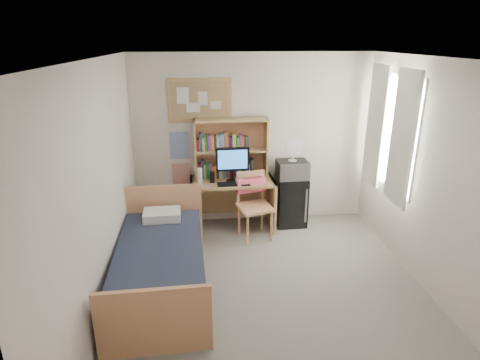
{
  "coord_description": "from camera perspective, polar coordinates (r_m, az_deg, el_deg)",
  "views": [
    {
      "loc": [
        -0.73,
        -3.85,
        2.79
      ],
      "look_at": [
        -0.27,
        1.2,
        0.98
      ],
      "focal_mm": 30.0,
      "sensor_mm": 36.0,
      "label": 1
    }
  ],
  "objects": [
    {
      "name": "keyboard",
      "position": [
        5.78,
        -0.91,
        -0.57
      ],
      "size": [
        0.47,
        0.16,
        0.02
      ],
      "primitive_type": "cube",
      "rotation": [
        0.0,
        0.0,
        0.03
      ],
      "color": "black",
      "rests_on": "desk"
    },
    {
      "name": "desk_fan",
      "position": [
        6.03,
        7.56,
        4.13
      ],
      "size": [
        0.26,
        0.26,
        0.32
      ],
      "primitive_type": "cylinder",
      "rotation": [
        0.0,
        0.0,
        0.04
      ],
      "color": "white",
      "rests_on": "microwave"
    },
    {
      "name": "desk_chair",
      "position": [
        5.78,
        2.17,
        -3.84
      ],
      "size": [
        0.6,
        0.6,
        0.98
      ],
      "primitive_type": "cube",
      "rotation": [
        0.0,
        0.0,
        0.24
      ],
      "color": "tan",
      "rests_on": "floor"
    },
    {
      "name": "curtain_right",
      "position": [
        6.09,
        18.75,
        7.32
      ],
      "size": [
        0.04,
        0.55,
        1.7
      ],
      "primitive_type": "cube",
      "color": "white",
      "rests_on": "wall_right"
    },
    {
      "name": "hoodie",
      "position": [
        5.85,
        1.5,
        -0.67
      ],
      "size": [
        0.45,
        0.23,
        0.21
      ],
      "primitive_type": "cube",
      "rotation": [
        0.0,
        0.0,
        0.24
      ],
      "color": "#FB5F80",
      "rests_on": "desk_chair"
    },
    {
      "name": "curtain_left",
      "position": [
        5.39,
        22.06,
        5.41
      ],
      "size": [
        0.04,
        0.55,
        1.7
      ],
      "primitive_type": "cube",
      "color": "white",
      "rests_on": "wall_right"
    },
    {
      "name": "poster_wave",
      "position": [
        6.14,
        -8.57,
        4.89
      ],
      "size": [
        0.3,
        0.01,
        0.42
      ],
      "primitive_type": "cube",
      "color": "#2944A5",
      "rests_on": "wall_back"
    },
    {
      "name": "mini_fridge",
      "position": [
        6.31,
        7.18,
        -2.92
      ],
      "size": [
        0.47,
        0.47,
        0.77
      ],
      "primitive_type": "cube",
      "rotation": [
        0.0,
        0.0,
        0.04
      ],
      "color": "black",
      "rests_on": "floor"
    },
    {
      "name": "speaker_right",
      "position": [
        5.93,
        1.83,
        0.6
      ],
      "size": [
        0.07,
        0.07,
        0.15
      ],
      "primitive_type": "cube",
      "rotation": [
        0.0,
        0.0,
        0.03
      ],
      "color": "black",
      "rests_on": "desk"
    },
    {
      "name": "desk",
      "position": [
        6.12,
        -1.09,
        -3.47
      ],
      "size": [
        1.27,
        0.66,
        0.78
      ],
      "primitive_type": "cube",
      "rotation": [
        0.0,
        0.0,
        0.03
      ],
      "color": "tan",
      "rests_on": "floor"
    },
    {
      "name": "poster_japan",
      "position": [
        6.28,
        -8.35,
        0.74
      ],
      "size": [
        0.28,
        0.01,
        0.36
      ],
      "primitive_type": "cube",
      "color": "red",
      "rests_on": "wall_back"
    },
    {
      "name": "speaker_left",
      "position": [
        5.87,
        -3.97,
        0.42
      ],
      "size": [
        0.07,
        0.07,
        0.17
      ],
      "primitive_type": "cube",
      "rotation": [
        0.0,
        0.0,
        0.03
      ],
      "color": "black",
      "rests_on": "desk"
    },
    {
      "name": "window_unit",
      "position": [
        5.75,
        20.58,
        6.42
      ],
      "size": [
        0.1,
        1.4,
        1.7
      ],
      "primitive_type": "cube",
      "color": "white",
      "rests_on": "wall_right"
    },
    {
      "name": "monitor",
      "position": [
        5.84,
        -1.07,
        2.18
      ],
      "size": [
        0.49,
        0.05,
        0.52
      ],
      "primitive_type": "cube",
      "rotation": [
        0.0,
        0.0,
        0.03
      ],
      "color": "black",
      "rests_on": "desk"
    },
    {
      "name": "wall_front",
      "position": [
        2.41,
        14.42,
        -19.36
      ],
      "size": [
        3.6,
        0.04,
        2.6
      ],
      "primitive_type": "cube",
      "color": "silver",
      "rests_on": "floor"
    },
    {
      "name": "ceiling",
      "position": [
        3.92,
        5.72,
        16.74
      ],
      "size": [
        3.6,
        4.2,
        0.02
      ],
      "primitive_type": "cube",
      "color": "white",
      "rests_on": "wall_back"
    },
    {
      "name": "hutch",
      "position": [
        5.98,
        -1.29,
        4.49
      ],
      "size": [
        1.1,
        0.31,
        0.89
      ],
      "primitive_type": "cube",
      "rotation": [
        0.0,
        0.0,
        0.03
      ],
      "color": "tan",
      "rests_on": "desk"
    },
    {
      "name": "wall_back",
      "position": [
        6.17,
        1.7,
        5.65
      ],
      "size": [
        3.6,
        0.04,
        2.6
      ],
      "primitive_type": "cube",
      "color": "silver",
      "rests_on": "floor"
    },
    {
      "name": "wall_left",
      "position": [
        4.26,
        -19.45,
        -2.03
      ],
      "size": [
        0.04,
        4.2,
        2.6
      ],
      "primitive_type": "cube",
      "color": "silver",
      "rests_on": "floor"
    },
    {
      "name": "floor",
      "position": [
        4.81,
        4.64,
        -16.03
      ],
      "size": [
        3.6,
        4.2,
        0.02
      ],
      "primitive_type": "cube",
      "color": "gray",
      "rests_on": "ground"
    },
    {
      "name": "microwave",
      "position": [
        6.11,
        7.44,
        1.51
      ],
      "size": [
        0.47,
        0.36,
        0.27
      ],
      "primitive_type": "cube",
      "rotation": [
        0.0,
        0.0,
        0.04
      ],
      "color": "silver",
      "rests_on": "mini_fridge"
    },
    {
      "name": "bulletin_board",
      "position": [
        5.99,
        -5.79,
        11.18
      ],
      "size": [
        0.94,
        0.03,
        0.64
      ],
      "primitive_type": "cube",
      "color": "#A18355",
      "rests_on": "wall_back"
    },
    {
      "name": "water_bottle",
      "position": [
        5.82,
        -5.73,
        0.55
      ],
      "size": [
        0.07,
        0.07,
        0.24
      ],
      "primitive_type": "cylinder",
      "rotation": [
        0.0,
        0.0,
        0.03
      ],
      "color": "white",
      "rests_on": "desk"
    },
    {
      "name": "wall_right",
      "position": [
        4.84,
        26.6,
        -0.48
      ],
      "size": [
        0.04,
        4.2,
        2.6
      ],
      "primitive_type": "cube",
      "color": "silver",
      "rests_on": "floor"
    },
    {
      "name": "bed",
      "position": [
        4.82,
        -11.2,
        -12.22
      ],
      "size": [
        1.1,
        2.07,
        0.56
      ],
      "primitive_type": "cube",
      "rotation": [
        0.0,
        0.0,
        0.04
      ],
      "color": "#1C2233",
      "rests_on": "floor"
    },
    {
      "name": "pillow",
      "position": [
        5.32,
        -11.02,
        -4.89
      ],
      "size": [
        0.49,
        0.35,
        0.11
      ],
      "primitive_type": "cube",
      "rotation": [
        0.0,
        0.0,
        0.04
      ],
      "color": "white",
      "rests_on": "bed"
    }
  ]
}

